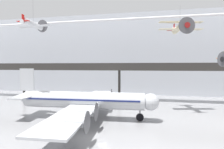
# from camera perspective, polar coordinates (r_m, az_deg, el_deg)

# --- Properties ---
(ground_plane) EXTENTS (260.00, 260.00, 0.00)m
(ground_plane) POSITION_cam_1_polar(r_m,az_deg,el_deg) (24.38, -7.65, -19.89)
(ground_plane) COLOR gray
(hangar_back_wall) EXTENTS (140.00, 3.00, 26.60)m
(hangar_back_wall) POSITION_cam_1_polar(r_m,az_deg,el_deg) (59.17, 3.89, 6.59)
(hangar_back_wall) COLOR silver
(hangar_back_wall) RESTS_ON ground
(mezzanine_walkway) EXTENTS (110.00, 3.20, 10.18)m
(mezzanine_walkway) POSITION_cam_1_polar(r_m,az_deg,el_deg) (47.89, 2.23, 1.76)
(mezzanine_walkway) COLOR #2D2B28
(mezzanine_walkway) RESTS_ON ground
(ceiling_truss_beam) EXTENTS (120.00, 0.60, 0.60)m
(ceiling_truss_beam) POSITION_cam_1_polar(r_m,az_deg,el_deg) (49.33, 2.23, 17.50)
(ceiling_truss_beam) COLOR silver
(airliner_silver_main) EXTENTS (27.06, 30.65, 8.93)m
(airliner_silver_main) POSITION_cam_1_polar(r_m,az_deg,el_deg) (31.80, -9.59, -8.34)
(airliner_silver_main) COLOR #B7BABF
(airliner_silver_main) RESTS_ON ground
(suspended_plane_silver_racer) EXTENTS (6.83, 5.58, 5.57)m
(suspended_plane_silver_racer) POSITION_cam_1_polar(r_m,az_deg,el_deg) (36.17, -24.29, 14.66)
(suspended_plane_silver_racer) COLOR silver
(suspended_plane_cream_biplane) EXTENTS (8.79, 7.27, 6.25)m
(suspended_plane_cream_biplane) POSITION_cam_1_polar(r_m,az_deg,el_deg) (39.28, 21.28, 14.24)
(suspended_plane_cream_biplane) COLOR beige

